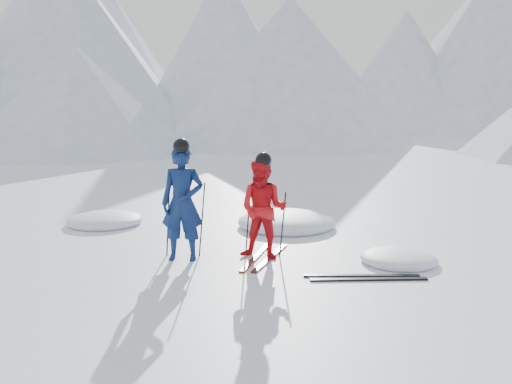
# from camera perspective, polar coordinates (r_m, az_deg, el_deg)

# --- Properties ---
(ground) EXTENTS (160.00, 160.00, 0.00)m
(ground) POSITION_cam_1_polar(r_m,az_deg,el_deg) (8.37, 11.08, -8.31)
(ground) COLOR white
(ground) RESTS_ON ground
(mountain_range) EXTENTS (106.15, 62.94, 15.53)m
(mountain_range) POSITION_cam_1_polar(r_m,az_deg,el_deg) (43.91, 18.11, 14.28)
(mountain_range) COLOR #B2BCD1
(mountain_range) RESTS_ON ground
(skier_blue) EXTENTS (0.72, 0.51, 1.86)m
(skier_blue) POSITION_cam_1_polar(r_m,az_deg,el_deg) (8.76, -7.75, -1.18)
(skier_blue) COLOR #0C1F4D
(skier_blue) RESTS_ON ground
(skier_red) EXTENTS (0.87, 0.71, 1.64)m
(skier_red) POSITION_cam_1_polar(r_m,az_deg,el_deg) (8.77, 0.77, -1.83)
(skier_red) COLOR red
(skier_red) RESTS_ON ground
(pole_blue_left) EXTENTS (0.12, 0.09, 1.24)m
(pole_blue_left) POSITION_cam_1_polar(r_m,az_deg,el_deg) (9.05, -9.23, -2.88)
(pole_blue_left) COLOR black
(pole_blue_left) RESTS_ON ground
(pole_blue_right) EXTENTS (0.12, 0.07, 1.24)m
(pole_blue_right) POSITION_cam_1_polar(r_m,az_deg,el_deg) (8.98, -5.70, -2.89)
(pole_blue_right) COLOR black
(pole_blue_right) RESTS_ON ground
(pole_red_left) EXTENTS (0.11, 0.09, 1.09)m
(pole_red_left) POSITION_cam_1_polar(r_m,az_deg,el_deg) (9.12, -0.85, -3.15)
(pole_red_left) COLOR black
(pole_red_left) RESTS_ON ground
(pole_red_right) EXTENTS (0.11, 0.08, 1.09)m
(pole_red_right) POSITION_cam_1_polar(r_m,az_deg,el_deg) (8.93, 2.83, -3.43)
(pole_red_right) COLOR black
(pole_red_right) RESTS_ON ground
(ski_worn_left) EXTENTS (0.24, 1.70, 0.03)m
(ski_worn_left) POSITION_cam_1_polar(r_m,az_deg,el_deg) (8.98, -0.00, -6.84)
(ski_worn_left) COLOR black
(ski_worn_left) RESTS_ON ground
(ski_worn_right) EXTENTS (0.36, 1.69, 0.03)m
(ski_worn_right) POSITION_cam_1_polar(r_m,az_deg,el_deg) (8.94, 1.53, -6.91)
(ski_worn_right) COLOR black
(ski_worn_right) RESTS_ON ground
(ski_loose_a) EXTENTS (1.69, 0.38, 0.03)m
(ski_loose_a) POSITION_cam_1_polar(r_m,az_deg,el_deg) (8.17, 11.04, -8.65)
(ski_loose_a) COLOR black
(ski_loose_a) RESTS_ON ground
(ski_loose_b) EXTENTS (1.68, 0.44, 0.03)m
(ski_loose_b) POSITION_cam_1_polar(r_m,az_deg,el_deg) (8.03, 11.78, -8.99)
(ski_loose_b) COLOR black
(ski_loose_b) RESTS_ON ground
(snow_lumps) EXTENTS (10.55, 5.78, 0.44)m
(snow_lumps) POSITION_cam_1_polar(r_m,az_deg,el_deg) (10.50, 1.66, -4.55)
(snow_lumps) COLOR white
(snow_lumps) RESTS_ON ground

